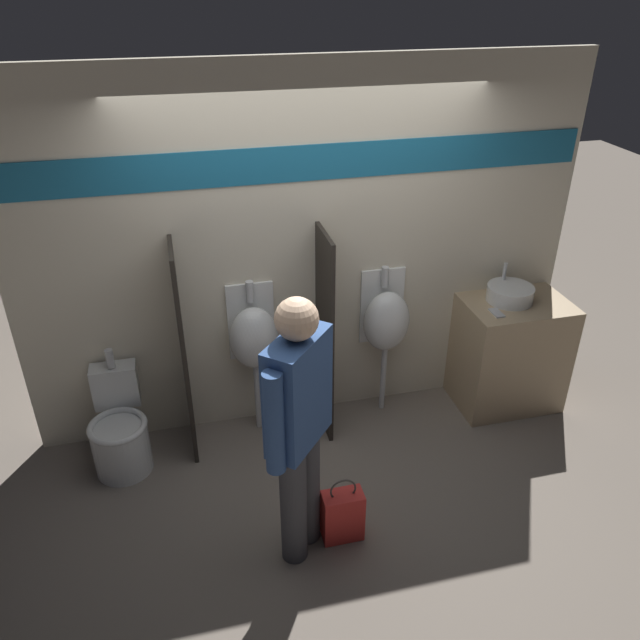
{
  "coord_description": "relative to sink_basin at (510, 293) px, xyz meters",
  "views": [
    {
      "loc": [
        -0.89,
        -3.45,
        3.16
      ],
      "look_at": [
        0.0,
        0.17,
        1.05
      ],
      "focal_mm": 35.0,
      "sensor_mm": 36.0,
      "label": 1
    }
  ],
  "objects": [
    {
      "name": "ground_plane",
      "position": [
        -1.55,
        -0.35,
        -0.98
      ],
      "size": [
        16.0,
        16.0,
        0.0
      ],
      "primitive_type": "plane",
      "color": "#70665B"
    },
    {
      "name": "display_wall",
      "position": [
        -1.55,
        0.25,
        0.38
      ],
      "size": [
        4.11,
        0.07,
        2.7
      ],
      "color": "beige",
      "rests_on": "ground_plane"
    },
    {
      "name": "sink_counter",
      "position": [
        0.05,
        -0.06,
        -0.52
      ],
      "size": [
        0.81,
        0.56,
        0.92
      ],
      "color": "tan",
      "rests_on": "ground_plane"
    },
    {
      "name": "sink_basin",
      "position": [
        0.0,
        0.0,
        0.0
      ],
      "size": [
        0.36,
        0.36,
        0.26
      ],
      "color": "silver",
      "rests_on": "sink_counter"
    },
    {
      "name": "cell_phone",
      "position": [
        -0.19,
        -0.17,
        -0.06
      ],
      "size": [
        0.07,
        0.14,
        0.01
      ],
      "color": "#B7B7BC",
      "rests_on": "sink_counter"
    },
    {
      "name": "divider_near_counter",
      "position": [
        -2.49,
        -0.0,
        -0.17
      ],
      "size": [
        0.03,
        0.45,
        1.61
      ],
      "color": "#28231E",
      "rests_on": "ground_plane"
    },
    {
      "name": "divider_mid",
      "position": [
        -1.47,
        -0.0,
        -0.17
      ],
      "size": [
        0.03,
        0.45,
        1.61
      ],
      "color": "#28231E",
      "rests_on": "ground_plane"
    },
    {
      "name": "urinal_near_counter",
      "position": [
        -1.98,
        0.1,
        -0.17
      ],
      "size": [
        0.36,
        0.26,
        1.23
      ],
      "color": "silver",
      "rests_on": "ground_plane"
    },
    {
      "name": "urinal_far",
      "position": [
        -0.96,
        0.1,
        -0.17
      ],
      "size": [
        0.36,
        0.26,
        1.23
      ],
      "color": "silver",
      "rests_on": "ground_plane"
    },
    {
      "name": "toilet",
      "position": [
        -2.99,
        -0.1,
        -0.7
      ],
      "size": [
        0.41,
        0.57,
        0.85
      ],
      "color": "silver",
      "rests_on": "ground_plane"
    },
    {
      "name": "person_in_vest",
      "position": [
        -1.9,
        -1.13,
        -0.02
      ],
      "size": [
        0.44,
        0.49,
        1.74
      ],
      "rotation": [
        0.0,
        0.0,
        0.86
      ],
      "color": "#3D3D42",
      "rests_on": "ground_plane"
    },
    {
      "name": "shopping_bag",
      "position": [
        -1.64,
        -1.12,
        -0.79
      ],
      "size": [
        0.26,
        0.14,
        0.48
      ],
      "color": "red",
      "rests_on": "ground_plane"
    }
  ]
}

